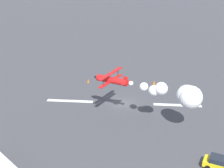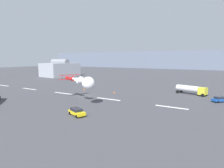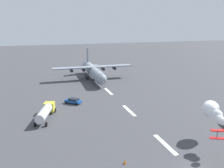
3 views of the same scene
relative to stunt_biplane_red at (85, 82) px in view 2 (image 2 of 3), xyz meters
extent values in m
plane|color=#424247|center=(-7.73, 8.75, -5.81)|extent=(440.00, 440.00, 0.00)
cube|color=white|center=(-53.60, 8.75, -5.81)|extent=(8.00, 0.90, 0.01)
cube|color=white|center=(-35.25, 8.75, -5.81)|extent=(8.00, 0.90, 0.01)
cube|color=white|center=(-16.91, 8.75, -5.81)|extent=(8.00, 0.90, 0.01)
cube|color=white|center=(1.44, 8.75, -5.81)|extent=(8.00, 0.90, 0.01)
cube|color=white|center=(19.79, 8.75, -5.81)|extent=(8.00, 0.90, 0.01)
cube|color=slate|center=(-7.73, 190.86, 4.23)|extent=(396.00, 16.00, 20.08)
cylinder|color=red|center=(-9.18, 4.18, 0.04)|extent=(5.06, 2.99, 1.01)
cube|color=red|center=(-9.37, 4.26, -0.11)|extent=(3.20, 6.20, 0.12)
cube|color=red|center=(-9.37, 4.26, 1.10)|extent=(3.20, 6.20, 0.12)
cylinder|color=black|center=(-10.29, 2.18, 0.49)|extent=(0.08, 0.08, 1.21)
cylinder|color=black|center=(-8.44, 6.34, 0.49)|extent=(0.08, 0.08, 1.21)
cube|color=red|center=(-7.09, 3.25, 0.49)|extent=(0.68, 0.38, 1.10)
cube|color=red|center=(-7.09, 3.25, 0.09)|extent=(1.36, 2.07, 0.08)
cone|color=black|center=(-11.83, 5.36, 0.04)|extent=(0.99, 1.07, 0.86)
sphere|color=white|center=(-6.25, 2.53, 0.29)|extent=(0.70, 0.70, 0.70)
sphere|color=white|center=(-4.37, 1.64, 0.18)|extent=(1.26, 1.26, 1.26)
sphere|color=white|center=(-2.93, 1.06, -0.11)|extent=(1.57, 1.57, 1.57)
sphere|color=white|center=(-1.95, 0.78, 0.33)|extent=(1.86, 1.86, 1.86)
sphere|color=white|center=(1.49, -0.39, -0.03)|extent=(2.89, 2.89, 2.89)
sphere|color=white|center=(1.91, -1.00, -0.06)|extent=(3.20, 3.20, 3.20)
cube|color=yellow|center=(24.14, 28.21, -4.21)|extent=(2.80, 2.93, 2.20)
cylinder|color=silver|center=(19.40, 29.64, -3.96)|extent=(7.98, 4.24, 2.10)
cylinder|color=black|center=(25.07, 29.18, -5.31)|extent=(1.05, 0.60, 1.00)
cylinder|color=black|center=(16.83, 31.68, -5.31)|extent=(1.05, 0.60, 1.00)
cylinder|color=black|center=(24.37, 26.88, -5.31)|extent=(1.05, 0.60, 1.00)
cylinder|color=black|center=(16.13, 29.38, -5.31)|extent=(1.05, 0.60, 1.00)
cube|color=yellow|center=(5.06, -8.79, -5.17)|extent=(4.74, 3.23, 0.65)
cube|color=#1E232D|center=(4.87, -8.72, -4.57)|extent=(3.04, 2.48, 0.55)
cylinder|color=black|center=(6.81, -8.49, -5.49)|extent=(0.68, 0.43, 0.64)
cylinder|color=black|center=(3.94, -7.41, -5.49)|extent=(0.68, 0.43, 0.64)
cylinder|color=black|center=(6.18, -10.17, -5.49)|extent=(0.68, 0.43, 0.64)
cylinder|color=black|center=(3.31, -9.09, -5.49)|extent=(0.68, 0.43, 0.64)
cube|color=#194CA5|center=(29.52, 21.57, -5.17)|extent=(4.43, 4.61, 0.65)
cube|color=#1E232D|center=(29.38, 21.42, -4.57)|extent=(3.08, 3.15, 0.55)
cylinder|color=black|center=(29.94, 23.36, -5.49)|extent=(0.59, 0.62, 0.64)
cylinder|color=black|center=(27.77, 20.99, -5.49)|extent=(0.59, 0.62, 0.64)
cylinder|color=black|center=(29.10, 19.77, -5.49)|extent=(0.59, 0.62, 0.64)
cube|color=#9EA3AD|center=(-66.24, 54.22, -1.47)|extent=(17.54, 23.43, 8.70)
cylinder|color=gray|center=(-66.24, 54.22, 3.78)|extent=(15.05, 4.95, 3.60)
cone|color=orange|center=(-15.12, 17.65, -5.44)|extent=(0.44, 0.44, 0.75)
cone|color=orange|center=(-2.27, 18.06, -5.44)|extent=(0.44, 0.44, 0.75)
camera|label=1|loc=(-4.85, -42.59, 17.99)|focal=53.33mm
camera|label=2|loc=(32.37, -38.78, 5.98)|focal=31.73mm
camera|label=3|loc=(-33.98, 30.17, 16.13)|focal=38.50mm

